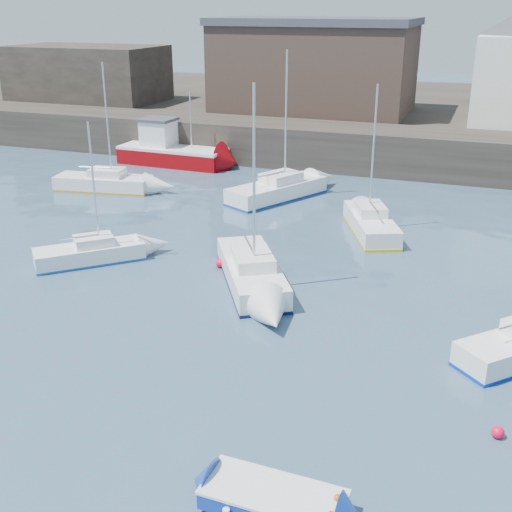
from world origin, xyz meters
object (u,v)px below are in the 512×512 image
(sailboat_a, at_px, (90,253))
(buoy_mid, at_px, (497,437))
(fishing_boat, at_px, (171,150))
(sailboat_e, at_px, (104,182))
(blue_dinghy, at_px, (273,500))
(buoy_far, at_px, (220,267))
(sailboat_h, at_px, (277,190))
(sailboat_f, at_px, (371,223))
(sailboat_b, at_px, (252,271))

(sailboat_a, relative_size, buoy_mid, 17.83)
(fishing_boat, relative_size, sailboat_e, 1.03)
(blue_dinghy, bearing_deg, buoy_far, 117.71)
(sailboat_e, height_order, sailboat_h, sailboat_h)
(fishing_boat, relative_size, sailboat_a, 1.27)
(fishing_boat, height_order, sailboat_h, sailboat_h)
(fishing_boat, xyz_separation_m, sailboat_f, (17.35, -10.56, -0.52))
(blue_dinghy, height_order, buoy_mid, blue_dinghy)
(sailboat_b, height_order, sailboat_e, sailboat_b)
(blue_dinghy, height_order, sailboat_a, sailboat_a)
(sailboat_a, xyz_separation_m, sailboat_e, (-6.34, 11.13, 0.06))
(fishing_boat, bearing_deg, sailboat_a, -73.75)
(sailboat_f, xyz_separation_m, sailboat_h, (-6.72, 4.38, 0.04))
(blue_dinghy, relative_size, sailboat_f, 0.45)
(sailboat_a, height_order, sailboat_b, sailboat_b)
(sailboat_e, relative_size, buoy_mid, 21.95)
(sailboat_e, distance_m, buoy_mid, 30.89)
(sailboat_e, height_order, buoy_far, sailboat_e)
(sailboat_f, height_order, sailboat_h, sailboat_h)
(buoy_mid, bearing_deg, sailboat_e, 143.11)
(sailboat_a, bearing_deg, fishing_boat, 106.25)
(sailboat_a, distance_m, sailboat_b, 8.07)
(sailboat_b, distance_m, sailboat_h, 13.26)
(sailboat_e, bearing_deg, blue_dinghy, -50.04)
(sailboat_f, bearing_deg, sailboat_a, -143.07)
(sailboat_b, relative_size, buoy_mid, 23.37)
(sailboat_a, relative_size, sailboat_b, 0.76)
(sailboat_a, relative_size, sailboat_f, 0.86)
(sailboat_b, bearing_deg, blue_dinghy, -67.37)
(blue_dinghy, relative_size, sailboat_h, 0.39)
(sailboat_a, distance_m, sailboat_h, 14.09)
(sailboat_a, height_order, sailboat_h, sailboat_h)
(blue_dinghy, xyz_separation_m, sailboat_f, (-1.61, 21.12, 0.18))
(fishing_boat, height_order, buoy_far, fishing_boat)
(blue_dinghy, distance_m, sailboat_b, 13.66)
(sailboat_a, bearing_deg, sailboat_e, 119.66)
(sailboat_f, bearing_deg, sailboat_e, 172.63)
(blue_dinghy, height_order, buoy_far, blue_dinghy)
(fishing_boat, bearing_deg, blue_dinghy, -59.10)
(fishing_boat, distance_m, sailboat_e, 8.27)
(sailboat_a, relative_size, buoy_far, 15.01)
(sailboat_h, bearing_deg, sailboat_e, -169.74)
(sailboat_h, bearing_deg, buoy_mid, -56.99)
(blue_dinghy, bearing_deg, buoy_mid, 44.23)
(blue_dinghy, relative_size, sailboat_b, 0.40)
(sailboat_e, height_order, buoy_mid, sailboat_e)
(sailboat_b, xyz_separation_m, buoy_mid, (10.30, -7.69, -0.56))
(sailboat_a, bearing_deg, buoy_far, 13.95)
(blue_dinghy, xyz_separation_m, sailboat_a, (-13.32, 12.32, 0.10))
(sailboat_f, distance_m, sailboat_h, 8.02)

